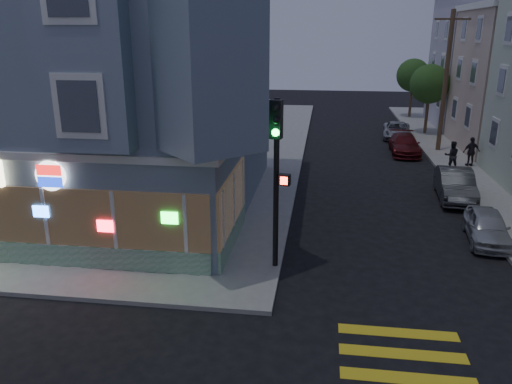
% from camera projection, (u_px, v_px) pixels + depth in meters
% --- Properties ---
extents(ground, '(120.00, 120.00, 0.00)m').
position_uv_depth(ground, '(148.00, 349.00, 12.88)').
color(ground, black).
rests_on(ground, ground).
extents(sidewalk_nw, '(33.00, 42.00, 0.15)m').
position_uv_depth(sidewalk_nw, '(77.00, 143.00, 36.29)').
color(sidewalk_nw, gray).
rests_on(sidewalk_nw, ground).
extents(corner_building, '(14.60, 14.60, 11.40)m').
position_uv_depth(corner_building, '(94.00, 79.00, 22.22)').
color(corner_building, slate).
rests_on(corner_building, sidewalk_nw).
extents(utility_pole, '(2.20, 0.30, 9.00)m').
position_uv_depth(utility_pole, '(446.00, 80.00, 32.46)').
color(utility_pole, '#4C3826').
rests_on(utility_pole, sidewalk_ne).
extents(street_tree_near, '(3.00, 3.00, 5.30)m').
position_uv_depth(street_tree_near, '(430.00, 84.00, 38.35)').
color(street_tree_near, '#4C3826').
rests_on(street_tree_near, sidewalk_ne).
extents(street_tree_far, '(3.00, 3.00, 5.30)m').
position_uv_depth(street_tree_far, '(413.00, 75.00, 45.89)').
color(street_tree_far, '#4C3826').
rests_on(street_tree_far, sidewalk_ne).
extents(pedestrian_a, '(0.81, 0.63, 1.67)m').
position_uv_depth(pedestrian_a, '(452.00, 155.00, 28.78)').
color(pedestrian_a, black).
rests_on(pedestrian_a, sidewalk_ne).
extents(pedestrian_b, '(1.09, 0.67, 1.74)m').
position_uv_depth(pedestrian_b, '(471.00, 152.00, 29.56)').
color(pedestrian_b, black).
rests_on(pedestrian_b, sidewalk_ne).
extents(parked_car_a, '(1.85, 3.76, 1.23)m').
position_uv_depth(parked_car_a, '(487.00, 227.00, 19.31)').
color(parked_car_a, '#ADB1B5').
rests_on(parked_car_a, ground).
extents(parked_car_b, '(1.91, 4.55, 1.46)m').
position_uv_depth(parked_car_b, '(455.00, 185.00, 24.17)').
color(parked_car_b, '#393C3E').
rests_on(parked_car_b, ground).
extents(parked_car_c, '(1.92, 4.49, 1.29)m').
position_uv_depth(parked_car_c, '(405.00, 144.00, 33.15)').
color(parked_car_c, '#571317').
rests_on(parked_car_c, ground).
extents(parked_car_d, '(2.43, 4.52, 1.21)m').
position_uv_depth(parked_car_d, '(397.00, 130.00, 38.04)').
color(parked_car_d, '#9C9FA6').
rests_on(parked_car_d, ground).
extents(traffic_signal, '(0.70, 0.64, 5.72)m').
position_uv_depth(traffic_signal, '(277.00, 157.00, 15.85)').
color(traffic_signal, black).
rests_on(traffic_signal, sidewalk_nw).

